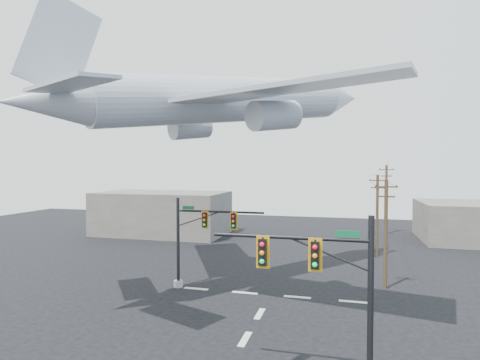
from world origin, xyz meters
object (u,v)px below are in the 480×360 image
(utility_pole_a, at_px, (386,232))
(utility_pole_b, at_px, (377,214))
(airliner, at_px, (229,101))
(signal_mast_near, at_px, (334,296))
(utility_pole_c, at_px, (386,198))
(signal_mast_far, at_px, (196,240))

(utility_pole_a, height_order, utility_pole_b, utility_pole_b)
(utility_pole_a, relative_size, airliner, 0.30)
(utility_pole_b, bearing_deg, signal_mast_near, -85.56)
(utility_pole_b, distance_m, utility_pole_c, 15.47)
(airliner, bearing_deg, signal_mast_far, 148.84)
(utility_pole_b, bearing_deg, utility_pole_c, 93.64)
(utility_pole_b, distance_m, airliner, 21.65)
(utility_pole_b, bearing_deg, signal_mast_far, -121.20)
(signal_mast_far, height_order, utility_pole_a, utility_pole_a)
(signal_mast_near, bearing_deg, utility_pole_c, 81.91)
(signal_mast_near, bearing_deg, utility_pole_a, 77.26)
(utility_pole_c, bearing_deg, airliner, -114.65)
(utility_pole_b, relative_size, utility_pole_c, 0.89)
(signal_mast_far, distance_m, airliner, 11.31)
(utility_pole_c, bearing_deg, utility_pole_a, -94.01)
(utility_pole_a, relative_size, utility_pole_c, 0.88)
(signal_mast_far, xyz_separation_m, airliner, (2.50, 0.97, 10.99))
(signal_mast_near, distance_m, utility_pole_c, 43.16)
(signal_mast_near, xyz_separation_m, signal_mast_far, (-10.97, 11.88, -0.21))
(signal_mast_far, relative_size, utility_pole_b, 0.84)
(signal_mast_near, height_order, airliner, airliner)
(utility_pole_a, bearing_deg, utility_pole_c, 93.09)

